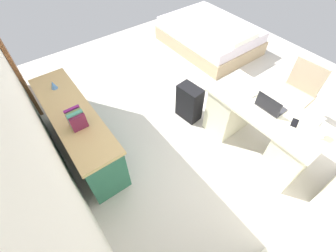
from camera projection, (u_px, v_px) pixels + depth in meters
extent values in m
plane|color=beige|center=(199.00, 99.00, 3.96)|extent=(5.65, 5.65, 0.00)
cube|color=white|center=(11.00, 88.00, 1.99)|extent=(4.38, 0.10, 2.80)
cube|color=brown|center=(1.00, 44.00, 3.17)|extent=(0.88, 0.05, 2.04)
cube|color=beige|center=(267.00, 109.00, 2.78)|extent=(1.45, 0.69, 0.04)
cube|color=beige|center=(292.00, 154.00, 2.81)|extent=(0.41, 0.60, 0.71)
cube|color=beige|center=(230.00, 108.00, 3.31)|extent=(0.41, 0.60, 0.71)
cylinder|color=black|center=(281.00, 118.00, 3.64)|extent=(0.52, 0.52, 0.04)
cylinder|color=black|center=(285.00, 110.00, 3.50)|extent=(0.06, 0.06, 0.42)
cube|color=tan|center=(292.00, 97.00, 3.31)|extent=(0.49, 0.49, 0.08)
cube|color=tan|center=(308.00, 76.00, 3.20)|extent=(0.44, 0.09, 0.44)
cube|color=#28664C|center=(79.00, 132.00, 3.05)|extent=(1.76, 0.44, 0.68)
cube|color=tan|center=(71.00, 112.00, 2.78)|extent=(1.80, 0.48, 0.04)
cube|color=#225641|center=(111.00, 150.00, 3.05)|extent=(0.67, 0.01, 0.24)
cube|color=#225641|center=(86.00, 115.00, 3.46)|extent=(0.67, 0.01, 0.24)
cube|color=tan|center=(209.00, 40.00, 4.94)|extent=(1.91, 1.42, 0.28)
cube|color=silver|center=(210.00, 29.00, 4.76)|extent=(1.85, 1.36, 0.20)
cube|color=white|center=(237.00, 35.00, 4.30)|extent=(0.49, 0.68, 0.10)
cube|color=black|center=(189.00, 103.00, 3.49)|extent=(0.38, 0.26, 0.56)
cube|color=#333338|center=(271.00, 107.00, 2.77)|extent=(0.31, 0.23, 0.02)
cube|color=black|center=(268.00, 104.00, 2.65)|extent=(0.31, 0.02, 0.19)
ellipsoid|color=white|center=(253.00, 95.00, 2.90)|extent=(0.06, 0.10, 0.03)
cube|color=black|center=(295.00, 123.00, 2.61)|extent=(0.11, 0.15, 0.01)
cylinder|color=silver|center=(312.00, 137.00, 2.47)|extent=(0.11, 0.11, 0.01)
cylinder|color=silver|center=(318.00, 128.00, 2.36)|extent=(0.02, 0.02, 0.28)
cone|color=white|center=(321.00, 115.00, 2.28)|extent=(0.11, 0.11, 0.09)
cube|color=maroon|center=(79.00, 123.00, 2.52)|extent=(0.04, 0.17, 0.19)
cube|color=teal|center=(77.00, 120.00, 2.53)|extent=(0.04, 0.17, 0.21)
cube|color=#637E49|center=(76.00, 118.00, 2.55)|extent=(0.03, 0.17, 0.21)
cube|color=#7F2073|center=(74.00, 115.00, 2.57)|extent=(0.03, 0.17, 0.22)
cone|color=#4C7FBF|center=(53.00, 85.00, 3.00)|extent=(0.08, 0.08, 0.11)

